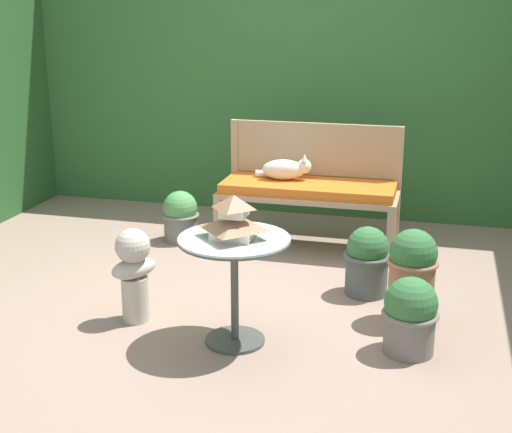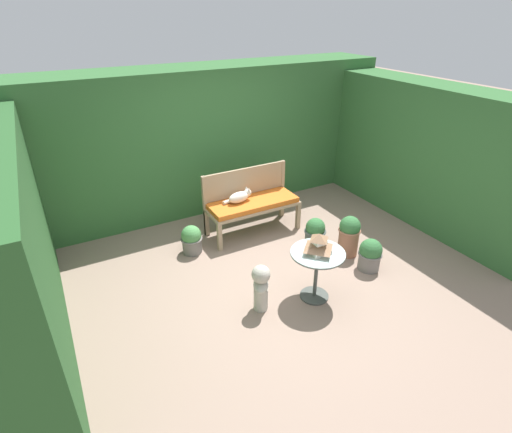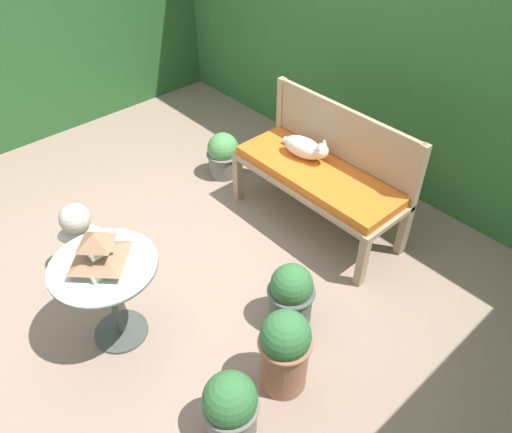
% 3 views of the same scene
% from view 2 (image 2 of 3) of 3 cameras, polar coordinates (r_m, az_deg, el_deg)
% --- Properties ---
extents(ground, '(30.00, 30.00, 0.00)m').
position_cam_2_polar(ground, '(5.25, 3.26, -8.07)').
color(ground, gray).
extents(foliage_hedge_back, '(6.40, 0.97, 2.27)m').
position_cam_2_polar(foliage_hedge_back, '(6.79, -7.84, 11.02)').
color(foliage_hedge_back, '#336633').
rests_on(foliage_hedge_back, ground).
extents(foliage_hedge_left, '(0.70, 3.62, 2.09)m').
position_cam_2_polar(foliage_hedge_left, '(4.34, -32.23, -4.91)').
color(foliage_hedge_left, '#285628').
rests_on(foliage_hedge_left, ground).
extents(foliage_hedge_right, '(0.70, 3.62, 2.09)m').
position_cam_2_polar(foliage_hedge_right, '(6.71, 23.92, 7.86)').
color(foliage_hedge_right, '#336633').
rests_on(foliage_hedge_right, ground).
extents(garden_bench, '(1.38, 0.54, 0.53)m').
position_cam_2_polar(garden_bench, '(5.94, -0.44, 1.64)').
color(garden_bench, tan).
rests_on(garden_bench, ground).
extents(bench_backrest, '(1.38, 0.06, 0.95)m').
position_cam_2_polar(bench_backrest, '(6.04, -1.57, 4.52)').
color(bench_backrest, tan).
rests_on(bench_backrest, ground).
extents(cat, '(0.45, 0.21, 0.20)m').
position_cam_2_polar(cat, '(5.83, -2.36, 2.83)').
color(cat, silver).
rests_on(cat, garden_bench).
extents(patio_table, '(0.63, 0.63, 0.63)m').
position_cam_2_polar(patio_table, '(4.63, 8.71, -6.48)').
color(patio_table, '#424742').
rests_on(patio_table, ground).
extents(pagoda_birdhouse, '(0.30, 0.30, 0.24)m').
position_cam_2_polar(pagoda_birdhouse, '(4.50, 8.93, -3.97)').
color(pagoda_birdhouse, silver).
rests_on(pagoda_birdhouse, patio_table).
extents(garden_bust, '(0.30, 0.34, 0.58)m').
position_cam_2_polar(garden_bust, '(4.50, 0.70, -9.77)').
color(garden_bust, '#B7B2A3').
rests_on(garden_bust, ground).
extents(potted_plant_hedge_corner, '(0.31, 0.31, 0.44)m').
position_cam_2_polar(potted_plant_hedge_corner, '(5.41, 15.98, -5.24)').
color(potted_plant_hedge_corner, slate).
rests_on(potted_plant_hedge_corner, ground).
extents(potted_plant_bench_left, '(0.31, 0.31, 0.58)m').
position_cam_2_polar(potted_plant_bench_left, '(5.60, 13.14, -2.56)').
color(potted_plant_bench_left, '#9E664C').
rests_on(potted_plant_bench_left, ground).
extents(potted_plant_path_edge, '(0.30, 0.30, 0.41)m').
position_cam_2_polar(potted_plant_path_edge, '(5.62, -9.19, -3.26)').
color(potted_plant_path_edge, slate).
rests_on(potted_plant_path_edge, ground).
extents(potted_plant_bench_right, '(0.31, 0.31, 0.46)m').
position_cam_2_polar(potted_plant_bench_right, '(5.70, 8.42, -2.38)').
color(potted_plant_bench_right, '#4C5651').
rests_on(potted_plant_bench_right, ground).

